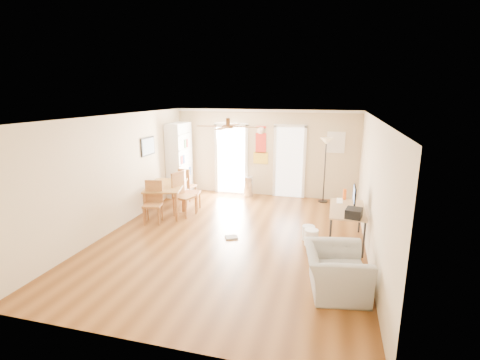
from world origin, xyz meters
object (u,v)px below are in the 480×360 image
(torchiere_lamp, at_px, (325,171))
(printer, at_px, (354,213))
(dining_chair_right_b, at_px, (184,194))
(dining_table, at_px, (167,199))
(dining_chair_right_a, at_px, (191,191))
(armchair, at_px, (336,271))
(bookshelf, at_px, (179,160))
(wastebasket_b, at_px, (311,237))
(dining_chair_far, at_px, (188,184))
(wastebasket_a, at_px, (308,233))
(trash_can, at_px, (248,187))
(dining_chair_near, at_px, (153,203))
(computer_desk, at_px, (346,226))

(torchiere_lamp, bearing_deg, printer, -78.90)
(dining_chair_right_b, bearing_deg, dining_table, 97.04)
(dining_chair_right_a, xyz_separation_m, printer, (4.05, -1.68, 0.30))
(armchair, bearing_deg, bookshelf, 36.85)
(wastebasket_b, bearing_deg, printer, -15.00)
(dining_chair_far, height_order, printer, dining_chair_far)
(armchair, bearing_deg, dining_chair_right_b, 44.55)
(torchiere_lamp, bearing_deg, wastebasket_a, -94.05)
(dining_chair_right_b, height_order, trash_can, dining_chair_right_b)
(dining_table, relative_size, wastebasket_b, 4.47)
(wastebasket_b, bearing_deg, dining_chair_right_a, 155.77)
(wastebasket_b, height_order, armchair, armchair)
(dining_chair_right_b, bearing_deg, wastebasket_a, -86.90)
(torchiere_lamp, height_order, wastebasket_a, torchiere_lamp)
(dining_table, distance_m, wastebasket_a, 3.85)
(dining_chair_near, height_order, dining_chair_far, dining_chair_near)
(dining_table, relative_size, dining_chair_near, 1.47)
(trash_can, distance_m, torchiere_lamp, 2.31)
(wastebasket_a, bearing_deg, dining_chair_right_a, 159.22)
(dining_chair_near, bearing_deg, trash_can, 45.42)
(dining_chair_right_b, distance_m, wastebasket_b, 3.45)
(printer, height_order, wastebasket_b, printer)
(dining_chair_near, height_order, torchiere_lamp, torchiere_lamp)
(dining_chair_right_a, bearing_deg, wastebasket_b, -123.52)
(computer_desk, height_order, wastebasket_a, computer_desk)
(dining_table, distance_m, dining_chair_right_a, 0.66)
(wastebasket_a, distance_m, armchair, 2.04)
(computer_desk, height_order, armchair, computer_desk)
(dining_chair_right_a, height_order, trash_can, dining_chair_right_a)
(dining_chair_far, bearing_deg, armchair, 147.04)
(dining_chair_right_a, xyz_separation_m, torchiere_lamp, (3.39, 1.67, 0.39))
(printer, distance_m, wastebasket_a, 1.19)
(dining_chair_near, bearing_deg, dining_table, 79.14)
(dining_chair_right_a, height_order, dining_chair_right_b, dining_chair_right_b)
(printer, relative_size, armchair, 0.31)
(dining_chair_right_b, relative_size, torchiere_lamp, 0.59)
(dining_chair_near, height_order, armchair, dining_chair_near)
(dining_chair_right_a, bearing_deg, wastebasket_a, -120.08)
(trash_can, height_order, printer, printer)
(trash_can, distance_m, computer_desk, 3.95)
(armchair, bearing_deg, dining_chair_right_a, 40.51)
(dining_table, height_order, armchair, dining_table)
(computer_desk, relative_size, wastebasket_b, 4.20)
(torchiere_lamp, height_order, wastebasket_b, torchiere_lamp)
(dining_chair_right_b, height_order, dining_chair_far, dining_chair_right_b)
(trash_can, height_order, computer_desk, computer_desk)
(wastebasket_a, bearing_deg, armchair, -74.01)
(dining_chair_near, relative_size, dining_chair_far, 1.06)
(computer_desk, distance_m, armchair, 2.02)
(armchair, bearing_deg, dining_table, 47.31)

